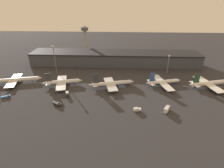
# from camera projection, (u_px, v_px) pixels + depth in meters

# --- Properties ---
(ground) EXTENTS (600.00, 600.00, 0.00)m
(ground) POSITION_uv_depth(u_px,v_px,m) (111.00, 101.00, 135.14)
(ground) COLOR #2D2D33
(terminal_building) EXTENTS (194.23, 28.27, 15.08)m
(terminal_building) POSITION_uv_depth(u_px,v_px,m) (115.00, 58.00, 205.59)
(terminal_building) COLOR #3D424C
(terminal_building) RESTS_ON ground
(airplane_0) EXTENTS (46.55, 31.48, 13.90)m
(airplane_0) POSITION_uv_depth(u_px,v_px,m) (15.00, 80.00, 161.80)
(airplane_0) COLOR silver
(airplane_0) RESTS_ON ground
(airplane_1) EXTENTS (35.30, 32.15, 12.94)m
(airplane_1) POSITION_uv_depth(u_px,v_px,m) (62.00, 82.00, 157.62)
(airplane_1) COLOR silver
(airplane_1) RESTS_ON ground
(airplane_2) EXTENTS (41.21, 28.77, 13.72)m
(airplane_2) POSITION_uv_depth(u_px,v_px,m) (112.00, 84.00, 154.92)
(airplane_2) COLOR silver
(airplane_2) RESTS_ON ground
(airplane_3) EXTENTS (34.23, 35.00, 12.65)m
(airplane_3) POSITION_uv_depth(u_px,v_px,m) (163.00, 82.00, 158.80)
(airplane_3) COLOR white
(airplane_3) RESTS_ON ground
(airplane_4) EXTENTS (41.29, 35.06, 13.51)m
(airplane_4) POSITION_uv_depth(u_px,v_px,m) (209.00, 83.00, 155.33)
(airplane_4) COLOR white
(airplane_4) RESTS_ON ground
(service_vehicle_0) EXTENTS (6.01, 8.14, 3.90)m
(service_vehicle_0) POSITION_uv_depth(u_px,v_px,m) (167.00, 109.00, 121.77)
(service_vehicle_0) COLOR #9EA3A8
(service_vehicle_0) RESTS_ON ground
(service_vehicle_1) EXTENTS (3.70, 5.49, 3.61)m
(service_vehicle_1) POSITION_uv_depth(u_px,v_px,m) (67.00, 94.00, 140.76)
(service_vehicle_1) COLOR #282D38
(service_vehicle_1) RESTS_ON ground
(service_vehicle_2) EXTENTS (7.97, 6.27, 2.85)m
(service_vehicle_2) POSITION_uv_depth(u_px,v_px,m) (57.00, 104.00, 129.43)
(service_vehicle_2) COLOR #282D38
(service_vehicle_2) RESTS_ON ground
(service_vehicle_3) EXTENTS (5.38, 3.04, 2.81)m
(service_vehicle_3) POSITION_uv_depth(u_px,v_px,m) (137.00, 109.00, 122.29)
(service_vehicle_3) COLOR white
(service_vehicle_3) RESTS_ON ground
(service_vehicle_4) EXTENTS (6.95, 5.25, 2.56)m
(service_vehicle_4) POSITION_uv_depth(u_px,v_px,m) (6.00, 96.00, 139.01)
(service_vehicle_4) COLOR #195199
(service_vehicle_4) RESTS_ON ground
(lamp_post_0) EXTENTS (1.80, 1.80, 28.50)m
(lamp_post_0) POSITION_uv_depth(u_px,v_px,m) (54.00, 56.00, 179.36)
(lamp_post_0) COLOR slate
(lamp_post_0) RESTS_ON ground
(lamp_post_1) EXTENTS (1.80, 1.80, 20.75)m
(lamp_post_1) POSITION_uv_depth(u_px,v_px,m) (168.00, 62.00, 176.11)
(lamp_post_1) COLOR slate
(lamp_post_1) RESTS_ON ground
(control_tower) EXTENTS (9.00, 9.00, 41.02)m
(control_tower) POSITION_uv_depth(u_px,v_px,m) (85.00, 39.00, 226.18)
(control_tower) COLOR #99999E
(control_tower) RESTS_ON ground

